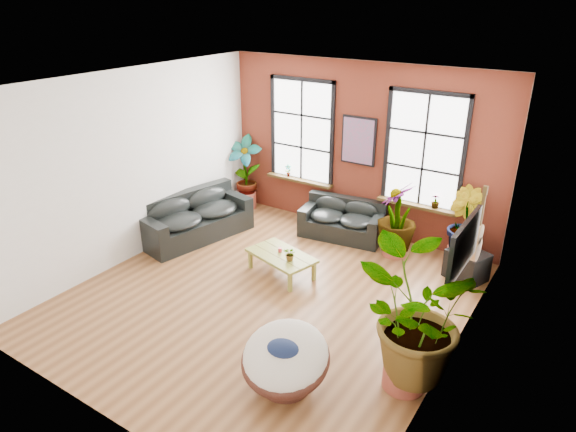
# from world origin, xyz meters

# --- Properties ---
(room) EXTENTS (6.04, 6.54, 3.54)m
(room) POSITION_xyz_m (0.00, 0.15, 1.75)
(room) COLOR brown
(room) RESTS_ON ground
(sofa_back) EXTENTS (1.79, 1.05, 0.77)m
(sofa_back) POSITION_xyz_m (-0.05, 2.76, 0.35)
(sofa_back) COLOR black
(sofa_back) RESTS_ON ground
(sofa_left) EXTENTS (1.44, 2.46, 0.91)m
(sofa_left) POSITION_xyz_m (-2.61, 1.06, 0.41)
(sofa_left) COLOR black
(sofa_left) RESTS_ON ground
(coffee_table) EXTENTS (1.37, 1.00, 0.48)m
(coffee_table) POSITION_xyz_m (-0.23, 0.74, 0.35)
(coffee_table) COLOR olive
(coffee_table) RESTS_ON ground
(papasan_chair) EXTENTS (1.34, 1.36, 0.85)m
(papasan_chair) POSITION_xyz_m (1.42, -1.63, 0.44)
(papasan_chair) COLOR #4D251B
(papasan_chair) RESTS_ON ground
(poster) EXTENTS (0.74, 0.06, 0.98)m
(poster) POSITION_xyz_m (0.00, 3.18, 1.95)
(poster) COLOR black
(poster) RESTS_ON room
(tv_wall_unit) EXTENTS (0.13, 1.86, 1.20)m
(tv_wall_unit) POSITION_xyz_m (2.93, 0.60, 1.54)
(tv_wall_unit) COLOR black
(tv_wall_unit) RESTS_ON room
(media_box) EXTENTS (0.79, 0.73, 0.53)m
(media_box) POSITION_xyz_m (2.60, 2.40, 0.26)
(media_box) COLOR black
(media_box) RESTS_ON ground
(pot_back_left) EXTENTS (0.66, 0.66, 0.37)m
(pot_back_left) POSITION_xyz_m (-2.69, 2.89, 0.18)
(pot_back_left) COLOR #A84937
(pot_back_left) RESTS_ON ground
(pot_back_right) EXTENTS (0.59, 0.59, 0.35)m
(pot_back_right) POSITION_xyz_m (2.34, 2.88, 0.17)
(pot_back_right) COLOR #A84937
(pot_back_right) RESTS_ON ground
(pot_right_wall) EXTENTS (0.65, 0.65, 0.40)m
(pot_right_wall) POSITION_xyz_m (2.69, -0.79, 0.20)
(pot_right_wall) COLOR #A84937
(pot_right_wall) RESTS_ON ground
(pot_mid) EXTENTS (0.56, 0.56, 0.33)m
(pot_mid) POSITION_xyz_m (1.19, 2.55, 0.17)
(pot_mid) COLOR #A84937
(pot_mid) RESTS_ON ground
(floor_plant_back_left) EXTENTS (0.95, 0.77, 1.55)m
(floor_plant_back_left) POSITION_xyz_m (-2.71, 2.93, 0.93)
(floor_plant_back_left) COLOR #1A4813
(floor_plant_back_left) RESTS_ON ground
(floor_plant_back_right) EXTENTS (0.93, 0.95, 1.34)m
(floor_plant_back_right) POSITION_xyz_m (2.32, 2.86, 0.82)
(floor_plant_back_right) COLOR #1A4813
(floor_plant_back_right) RESTS_ON ground
(floor_plant_right_wall) EXTENTS (1.71, 1.53, 1.71)m
(floor_plant_right_wall) POSITION_xyz_m (2.71, -0.76, 1.02)
(floor_plant_right_wall) COLOR #1A4813
(floor_plant_right_wall) RESTS_ON ground
(floor_plant_mid) EXTENTS (0.87, 0.87, 1.34)m
(floor_plant_mid) POSITION_xyz_m (1.19, 2.53, 0.81)
(floor_plant_mid) COLOR #1A4813
(floor_plant_mid) RESTS_ON ground
(table_plant) EXTENTS (0.25, 0.22, 0.25)m
(table_plant) POSITION_xyz_m (0.03, 0.64, 0.52)
(table_plant) COLOR #1A4813
(table_plant) RESTS_ON coffee_table
(sill_plant_left) EXTENTS (0.17, 0.17, 0.27)m
(sill_plant_left) POSITION_xyz_m (-1.65, 3.13, 1.04)
(sill_plant_left) COLOR #1A4813
(sill_plant_left) RESTS_ON room
(sill_plant_right) EXTENTS (0.19, 0.19, 0.27)m
(sill_plant_right) POSITION_xyz_m (1.70, 3.13, 1.04)
(sill_plant_right) COLOR #1A4813
(sill_plant_right) RESTS_ON room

